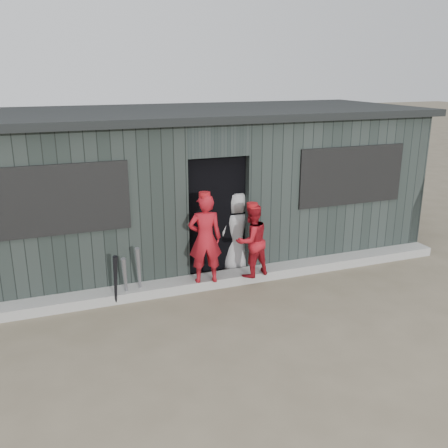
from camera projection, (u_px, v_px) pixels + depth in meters
name	position (u px, v px, depth m)	size (l,w,h in m)	color
ground	(274.00, 338.00, 6.37)	(80.00, 80.00, 0.00)	brown
curb	(224.00, 279.00, 7.97)	(8.00, 0.36, 0.15)	#989893
bat_left	(125.00, 279.00, 7.24)	(0.07, 0.07, 0.74)	gray
bat_mid	(139.00, 272.00, 7.33)	(0.07, 0.07, 0.86)	gray
bat_right	(116.00, 281.00, 7.08)	(0.07, 0.07, 0.81)	black
player_red_left	(205.00, 239.00, 7.50)	(0.51, 0.33, 1.39)	#A3141E
player_red_right	(252.00, 241.00, 7.75)	(0.56, 0.44, 1.16)	maroon
player_grey_back	(236.00, 232.00, 8.29)	(0.68, 0.44, 1.40)	#A7A7A7
dugout	(191.00, 183.00, 9.12)	(8.30, 3.30, 2.62)	black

